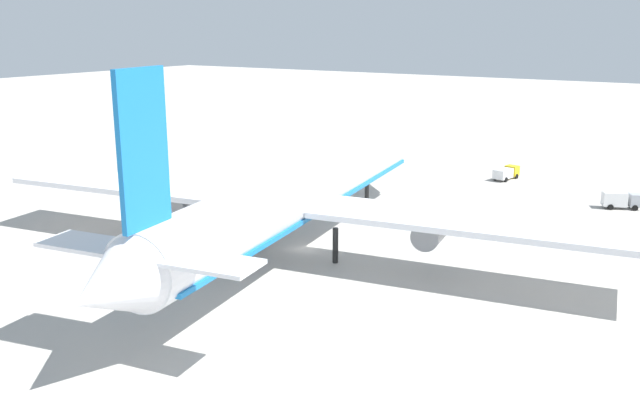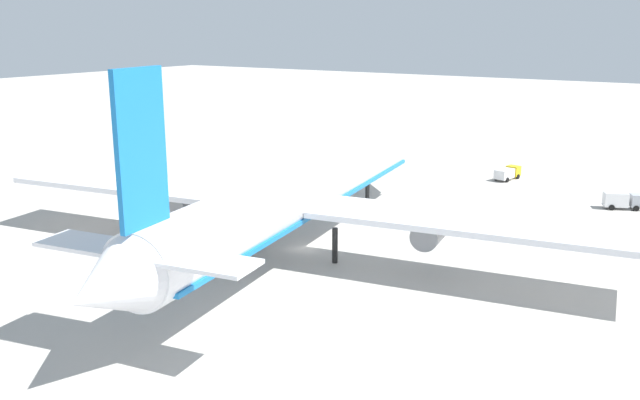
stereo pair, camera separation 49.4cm
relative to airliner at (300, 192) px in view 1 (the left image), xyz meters
The scene contains 6 objects.
ground_plane 7.86m from the airliner, ahead, with size 600.00×600.00×0.00m, color #ADA8A0.
airliner is the anchor object (origin of this frame).
service_truck_1 56.41m from the airliner, ahead, with size 6.53×3.45×2.30m.
service_truck_5 54.24m from the airliner, 34.60° to the right, with size 4.23×6.02×2.64m.
traffic_cone_1 50.58m from the airliner, 24.69° to the left, with size 0.36×0.36×0.55m, color orange.
traffic_cone_4 42.18m from the airliner, 46.75° to the right, with size 0.36×0.36×0.55m, color orange.
Camera 1 is at (-69.72, -46.70, 28.00)m, focal length 38.45 mm.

